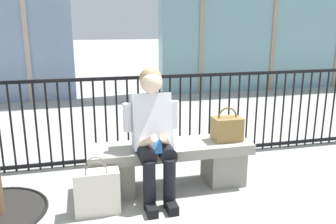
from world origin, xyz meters
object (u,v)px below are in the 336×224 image
seated_person_with_phone (153,130)px  handbag_on_bench (227,128)px  stone_bench (170,161)px  shopping_bag (97,192)px

seated_person_with_phone → handbag_on_bench: seated_person_with_phone is taller
stone_bench → handbag_on_bench: (0.58, -0.01, 0.30)m
stone_bench → seated_person_with_phone: bearing=-146.6°
handbag_on_bench → shopping_bag: handbag_on_bench is taller
stone_bench → seated_person_with_phone: 0.45m
handbag_on_bench → shopping_bag: (-1.31, -0.32, -0.37)m
stone_bench → seated_person_with_phone: (-0.19, -0.13, 0.38)m
handbag_on_bench → seated_person_with_phone: bearing=-171.3°
stone_bench → handbag_on_bench: size_ratio=4.71×
stone_bench → shopping_bag: size_ratio=3.22×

